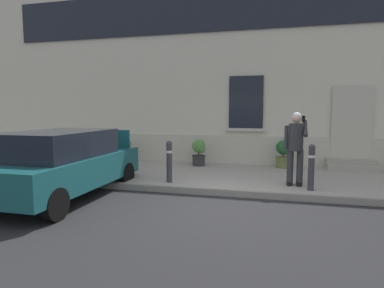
{
  "coord_description": "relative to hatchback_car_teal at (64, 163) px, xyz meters",
  "views": [
    {
      "loc": [
        1.02,
        -6.35,
        1.96
      ],
      "look_at": [
        -1.02,
        1.6,
        1.1
      ],
      "focal_mm": 30.79,
      "sensor_mm": 36.0,
      "label": 1
    }
  ],
  "objects": [
    {
      "name": "bollard_near_person",
      "position": [
        5.32,
        1.45,
        -0.08
      ],
      "size": [
        0.15,
        0.15,
        1.04
      ],
      "color": "#333338",
      "rests_on": "sidewalk"
    },
    {
      "name": "building_facade",
      "position": [
        3.52,
        5.39,
        2.94
      ],
      "size": [
        24.0,
        1.52,
        7.5
      ],
      "color": "beige",
      "rests_on": "ground"
    },
    {
      "name": "planter_cream",
      "position": [
        -0.5,
        4.08,
        -0.18
      ],
      "size": [
        0.44,
        0.44,
        0.86
      ],
      "color": "beige",
      "rests_on": "sidewalk"
    },
    {
      "name": "ground_plane",
      "position": [
        3.51,
        0.1,
        -0.79
      ],
      "size": [
        80.0,
        80.0,
        0.0
      ],
      "primitive_type": "plane",
      "color": "#232326"
    },
    {
      "name": "sidewalk",
      "position": [
        3.51,
        2.9,
        -0.71
      ],
      "size": [
        24.0,
        3.6,
        0.15
      ],
      "primitive_type": "cube",
      "color": "#99968E",
      "rests_on": "ground"
    },
    {
      "name": "person_on_phone",
      "position": [
        4.99,
        1.78,
        0.36
      ],
      "size": [
        0.51,
        0.47,
        1.75
      ],
      "rotation": [
        0.0,
        0.0,
        -0.25
      ],
      "color": "#2D2D33",
      "rests_on": "sidewalk"
    },
    {
      "name": "curb_edge",
      "position": [
        3.51,
        1.04,
        -0.71
      ],
      "size": [
        24.0,
        0.12,
        0.15
      ],
      "primitive_type": "cube",
      "color": "gray",
      "rests_on": "ground"
    },
    {
      "name": "bollard_far_left",
      "position": [
        1.97,
        1.45,
        -0.08
      ],
      "size": [
        0.15,
        0.15,
        1.04
      ],
      "color": "#333338",
      "rests_on": "sidewalk"
    },
    {
      "name": "entrance_stoop",
      "position": [
        6.76,
        4.43,
        -0.51
      ],
      "size": [
        1.41,
        0.64,
        0.32
      ],
      "color": "#9E998E",
      "rests_on": "sidewalk"
    },
    {
      "name": "planter_olive",
      "position": [
        4.77,
        4.27,
        -0.18
      ],
      "size": [
        0.44,
        0.44,
        0.86
      ],
      "color": "#606B38",
      "rests_on": "sidewalk"
    },
    {
      "name": "planter_charcoal",
      "position": [
        2.13,
        4.0,
        -0.18
      ],
      "size": [
        0.44,
        0.44,
        0.86
      ],
      "color": "#2D2D30",
      "rests_on": "sidewalk"
    },
    {
      "name": "hatchback_car_teal",
      "position": [
        0.0,
        0.0,
        0.0
      ],
      "size": [
        1.82,
        4.08,
        1.5
      ],
      "color": "#165156",
      "rests_on": "ground"
    }
  ]
}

